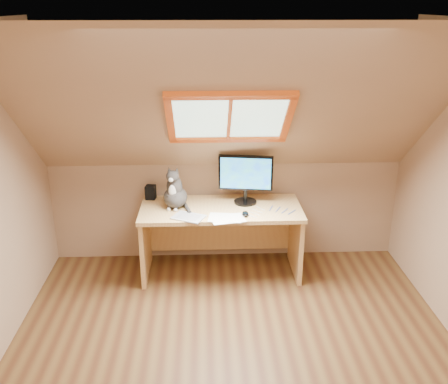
{
  "coord_description": "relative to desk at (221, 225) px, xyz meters",
  "views": [
    {
      "loc": [
        -0.21,
        -2.96,
        2.5
      ],
      "look_at": [
        -0.05,
        1.0,
        0.99
      ],
      "focal_mm": 40.0,
      "sensor_mm": 36.0,
      "label": 1
    }
  ],
  "objects": [
    {
      "name": "papers",
      "position": [
        -0.01,
        -0.33,
        0.22
      ],
      "size": [
        0.33,
        0.27,
        0.0
      ],
      "color": "white",
      "rests_on": "desk"
    },
    {
      "name": "graphics_tablet",
      "position": [
        -0.3,
        -0.3,
        0.22
      ],
      "size": [
        0.34,
        0.3,
        0.01
      ],
      "primitive_type": "cube",
      "rotation": [
        0.0,
        0.0,
        -0.46
      ],
      "color": "#B2B2B7",
      "rests_on": "desk"
    },
    {
      "name": "cat",
      "position": [
        -0.43,
        -0.04,
        0.36
      ],
      "size": [
        0.28,
        0.32,
        0.41
      ],
      "color": "#3B3734",
      "rests_on": "desk"
    },
    {
      "name": "desk",
      "position": [
        0.0,
        0.0,
        0.0
      ],
      "size": [
        1.52,
        0.66,
        0.69
      ],
      "color": "#E0B96A",
      "rests_on": "ground"
    },
    {
      "name": "ground",
      "position": [
        0.06,
        -1.45,
        -0.48
      ],
      "size": [
        3.5,
        3.5,
        0.0
      ],
      "primitive_type": "plane",
      "color": "brown",
      "rests_on": "ground"
    },
    {
      "name": "desk_speaker",
      "position": [
        -0.68,
        0.18,
        0.28
      ],
      "size": [
        0.11,
        0.11,
        0.14
      ],
      "primitive_type": "cube",
      "rotation": [
        0.0,
        0.0,
        -0.16
      ],
      "color": "black",
      "rests_on": "desk"
    },
    {
      "name": "monitor",
      "position": [
        0.24,
        0.03,
        0.49
      ],
      "size": [
        0.51,
        0.22,
        0.47
      ],
      "color": "black",
      "rests_on": "desk"
    },
    {
      "name": "cables",
      "position": [
        0.46,
        -0.18,
        0.22
      ],
      "size": [
        0.51,
        0.26,
        0.01
      ],
      "color": "silver",
      "rests_on": "desk"
    },
    {
      "name": "mouse",
      "position": [
        0.21,
        -0.27,
        0.23
      ],
      "size": [
        0.06,
        0.11,
        0.03
      ],
      "primitive_type": "ellipsoid",
      "rotation": [
        0.0,
        0.0,
        -0.03
      ],
      "color": "black",
      "rests_on": "desk"
    },
    {
      "name": "room_shell",
      "position": [
        0.06,
        -1.54,
        0.95
      ],
      "size": [
        3.52,
        3.52,
        2.41
      ],
      "color": "#A38262",
      "rests_on": "ground"
    }
  ]
}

